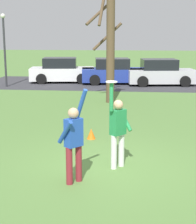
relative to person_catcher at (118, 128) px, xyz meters
name	(u,v)px	position (x,y,z in m)	size (l,w,h in m)	color
ground_plane	(106,167)	(-0.27, 0.01, -0.98)	(120.00, 120.00, 0.00)	#567F3D
person_catcher	(118,128)	(0.00, 0.00, 0.00)	(0.55, 0.57, 2.08)	silver
person_defender	(74,139)	(-0.88, -1.01, 0.00)	(0.64, 0.66, 2.05)	maroon
frisbee_disc	(112,82)	(-0.15, -0.17, 1.11)	(0.26, 0.26, 0.02)	white
parked_car_white	(62,71)	(-4.45, 15.21, -0.25)	(4.30, 2.45, 1.59)	white
parked_car_blue	(114,72)	(-1.03, 14.96, -0.25)	(4.30, 2.45, 1.59)	#233893
parked_car_silver	(161,73)	(1.88, 14.59, -0.25)	(4.30, 2.45, 1.59)	#BCBCC1
parking_strip	(111,83)	(-1.23, 14.85, -0.98)	(16.26, 6.40, 0.01)	#38383D
bare_tree_tall	(110,48)	(-0.84, 8.49, 1.51)	(1.67, 1.55, 5.00)	brown
lamppost_by_lot	(4,43)	(-7.36, 12.85, 1.60)	(0.28, 0.28, 4.26)	#2D2D33
field_cone_orange	(91,134)	(-0.93, 2.34, -0.82)	(0.26, 0.26, 0.32)	orange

